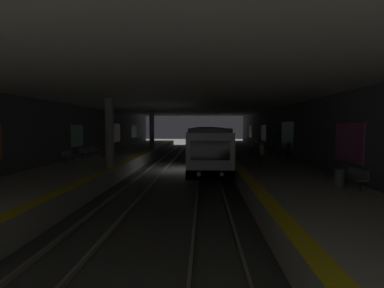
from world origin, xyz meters
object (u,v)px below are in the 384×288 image
object	(u,v)px
pillar_near	(109,133)
suitcase_rolling	(252,152)
metro_train	(207,141)
person_walking_mid	(271,146)
trash_bin	(339,179)
bench_right_far	(94,150)
bench_right_near	(68,155)
pillar_far	(152,130)
bench_left_mid	(277,151)
person_waiting_near	(261,153)
backpack_on_floor	(104,155)
bench_left_near	(354,176)
bench_right_mid	(85,152)
person_standing_far	(288,151)
bench_left_far	(256,143)

from	to	relation	value
pillar_near	suitcase_rolling	xyz separation A→B (m)	(9.09, -10.79, -1.98)
metro_train	suitcase_rolling	bearing A→B (deg)	-147.99
person_walking_mid	suitcase_rolling	bearing A→B (deg)	77.27
trash_bin	bench_right_far	bearing A→B (deg)	49.67
bench_right_near	trash_bin	size ratio (longest dim) A/B	2.00
pillar_far	bench_left_mid	size ratio (longest dim) A/B	2.68
person_waiting_near	backpack_on_floor	distance (m)	14.08
trash_bin	backpack_on_floor	bearing A→B (deg)	49.90
bench_left_mid	bench_left_near	bearing A→B (deg)	180.00
bench_right_far	person_walking_mid	distance (m)	16.68
pillar_near	bench_right_mid	xyz separation A→B (m)	(6.00, 4.18, -1.75)
person_standing_far	backpack_on_floor	distance (m)	15.71
bench_left_near	bench_right_far	size ratio (longest dim) A/B	1.00
bench_left_near	suitcase_rolling	size ratio (longest dim) A/B	1.90
bench_right_far	bench_right_mid	bearing A→B (deg)	180.00
suitcase_rolling	person_walking_mid	bearing A→B (deg)	-102.73
bench_right_far	suitcase_rolling	xyz separation A→B (m)	(1.07, -14.98, -0.23)
bench_right_near	trash_bin	world-z (taller)	bench_right_near
pillar_near	person_walking_mid	world-z (taller)	pillar_near
bench_right_far	person_walking_mid	bearing A→B (deg)	-87.64
bench_right_near	person_waiting_near	distance (m)	14.40
person_standing_far	trash_bin	distance (m)	9.81
pillar_near	bench_left_near	size ratio (longest dim) A/B	2.68
bench_left_far	person_waiting_near	size ratio (longest dim) A/B	1.00
bench_left_mid	suitcase_rolling	distance (m)	2.49
pillar_far	person_standing_far	xyz separation A→B (m)	(-11.61, -12.76, -1.44)
pillar_far	bench_right_mid	distance (m)	10.57
pillar_near	backpack_on_floor	bearing A→B (deg)	22.07
bench_left_far	person_standing_far	xyz separation A→B (m)	(-14.96, 0.13, 0.31)
bench_right_near	bench_right_mid	xyz separation A→B (m)	(3.09, 0.00, 0.00)
backpack_on_floor	person_standing_far	bearing A→B (deg)	-100.00
bench_right_far	trash_bin	xyz separation A→B (m)	(-13.87, -16.33, -0.10)
pillar_far	suitcase_rolling	size ratio (longest dim) A/B	5.09
bench_left_mid	backpack_on_floor	xyz separation A→B (m)	(-1.11, 15.58, -0.32)
bench_right_near	person_waiting_near	xyz separation A→B (m)	(-2.19, -14.23, 0.40)
bench_left_near	bench_left_far	xyz separation A→B (m)	(24.61, 0.00, 0.00)
pillar_near	bench_left_near	world-z (taller)	pillar_near
pillar_far	bench_right_far	bearing A→B (deg)	150.91
bench_right_mid	backpack_on_floor	bearing A→B (deg)	-66.14
bench_right_mid	person_standing_far	world-z (taller)	person_standing_far
metro_train	bench_right_far	xyz separation A→B (m)	(-7.85, 10.73, -0.45)
person_standing_far	trash_bin	size ratio (longest dim) A/B	1.83
metro_train	person_waiting_near	xyz separation A→B (m)	(-15.16, -3.49, -0.05)
person_standing_far	bench_left_near	bearing A→B (deg)	-179.25
pillar_near	suitcase_rolling	size ratio (longest dim) A/B	5.09
trash_bin	bench_left_mid	bearing A→B (deg)	-3.09
bench_right_mid	trash_bin	world-z (taller)	bench_right_mid
pillar_far	person_standing_far	size ratio (longest dim) A/B	2.92
metro_train	bench_right_near	world-z (taller)	metro_train
person_waiting_near	trash_bin	distance (m)	6.91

